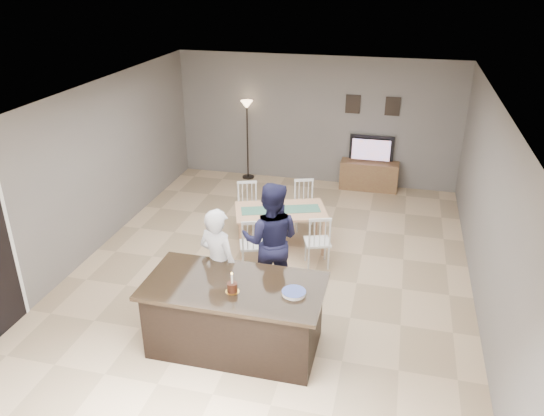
% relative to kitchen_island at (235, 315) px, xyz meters
% --- Properties ---
extents(floor, '(8.00, 8.00, 0.00)m').
position_rel_kitchen_island_xyz_m(floor, '(0.00, 1.80, -0.45)').
color(floor, tan).
rests_on(floor, ground).
extents(room_shell, '(8.00, 8.00, 8.00)m').
position_rel_kitchen_island_xyz_m(room_shell, '(0.00, 1.80, 1.22)').
color(room_shell, slate).
rests_on(room_shell, floor).
extents(kitchen_island, '(2.15, 1.10, 0.90)m').
position_rel_kitchen_island_xyz_m(kitchen_island, '(0.00, 0.00, 0.00)').
color(kitchen_island, black).
rests_on(kitchen_island, floor).
extents(tv_console, '(1.20, 0.40, 0.60)m').
position_rel_kitchen_island_xyz_m(tv_console, '(1.20, 5.57, -0.15)').
color(tv_console, brown).
rests_on(tv_console, floor).
extents(television, '(0.91, 0.12, 0.53)m').
position_rel_kitchen_island_xyz_m(television, '(1.20, 5.64, 0.41)').
color(television, black).
rests_on(television, tv_console).
extents(tv_screen_glow, '(0.78, 0.00, 0.78)m').
position_rel_kitchen_island_xyz_m(tv_screen_glow, '(1.20, 5.56, 0.42)').
color(tv_screen_glow, orange).
rests_on(tv_screen_glow, tv_console).
extents(picture_frames, '(1.10, 0.02, 0.38)m').
position_rel_kitchen_island_xyz_m(picture_frames, '(1.15, 5.78, 1.30)').
color(picture_frames, black).
rests_on(picture_frames, room_shell).
extents(woman, '(0.68, 0.56, 1.60)m').
position_rel_kitchen_island_xyz_m(woman, '(-0.39, 0.55, 0.34)').
color(woman, silver).
rests_on(woman, floor).
extents(man, '(0.90, 0.73, 1.73)m').
position_rel_kitchen_island_xyz_m(man, '(0.15, 1.23, 0.41)').
color(man, '#161732').
rests_on(man, floor).
extents(birthday_cake, '(0.17, 0.17, 0.26)m').
position_rel_kitchen_island_xyz_m(birthday_cake, '(0.03, -0.15, 0.51)').
color(birthday_cake, gold).
rests_on(birthday_cake, kitchen_island).
extents(plate_stack, '(0.28, 0.28, 0.04)m').
position_rel_kitchen_island_xyz_m(plate_stack, '(0.73, -0.03, 0.47)').
color(plate_stack, white).
rests_on(plate_stack, kitchen_island).
extents(dining_table, '(1.87, 2.03, 0.90)m').
position_rel_kitchen_island_xyz_m(dining_table, '(-0.03, 2.62, 0.12)').
color(dining_table, tan).
rests_on(dining_table, floor).
extents(floor_lamp, '(0.26, 0.26, 1.74)m').
position_rel_kitchen_island_xyz_m(floor_lamp, '(-1.47, 5.59, 0.89)').
color(floor_lamp, black).
rests_on(floor_lamp, floor).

